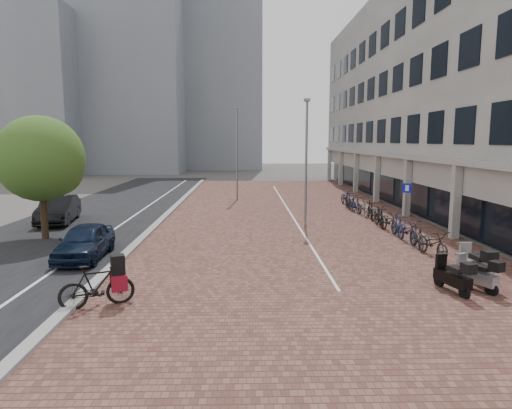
# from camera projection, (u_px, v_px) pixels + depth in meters

# --- Properties ---
(ground) EXTENTS (140.00, 140.00, 0.00)m
(ground) POSITION_uv_depth(u_px,v_px,m) (260.00, 265.00, 15.97)
(ground) COLOR #474442
(ground) RESTS_ON ground
(plaza_brick) EXTENTS (14.50, 42.00, 0.04)m
(plaza_brick) POSITION_uv_depth(u_px,v_px,m) (286.00, 211.00, 27.89)
(plaza_brick) COLOR brown
(plaza_brick) RESTS_ON ground
(street_asphalt) EXTENTS (8.00, 50.00, 0.03)m
(street_asphalt) POSITION_uv_depth(u_px,v_px,m) (107.00, 212.00, 27.62)
(street_asphalt) COLOR black
(street_asphalt) RESTS_ON ground
(curb) EXTENTS (0.35, 42.00, 0.14)m
(curb) POSITION_uv_depth(u_px,v_px,m) (171.00, 211.00, 27.71)
(curb) COLOR gray
(curb) RESTS_ON ground
(lane_line) EXTENTS (0.12, 44.00, 0.00)m
(lane_line) POSITION_uv_depth(u_px,v_px,m) (140.00, 212.00, 27.67)
(lane_line) COLOR white
(lane_line) RESTS_ON street_asphalt
(parking_line) EXTENTS (0.10, 30.00, 0.00)m
(parking_line) POSITION_uv_depth(u_px,v_px,m) (289.00, 211.00, 27.89)
(parking_line) COLOR white
(parking_line) RESTS_ON plaza_brick
(office_building) EXTENTS (8.40, 40.00, 15.00)m
(office_building) POSITION_uv_depth(u_px,v_px,m) (441.00, 81.00, 30.92)
(office_building) COLOR #A8A8A3
(office_building) RESTS_ON ground
(bg_towers) EXTENTS (33.00, 23.00, 32.00)m
(bg_towers) POSITION_uv_depth(u_px,v_px,m) (145.00, 70.00, 62.06)
(bg_towers) COLOR gray
(bg_towers) RESTS_ON ground
(car_navy) EXTENTS (1.64, 3.84, 1.29)m
(car_navy) POSITION_uv_depth(u_px,v_px,m) (85.00, 241.00, 16.72)
(car_navy) COLOR black
(car_navy) RESTS_ON ground
(car_dark) EXTENTS (2.24, 4.58, 1.45)m
(car_dark) POSITION_uv_depth(u_px,v_px,m) (58.00, 209.00, 23.94)
(car_dark) COLOR black
(car_dark) RESTS_ON ground
(hero_bike) EXTENTS (1.99, 1.24, 1.36)m
(hero_bike) POSITION_uv_depth(u_px,v_px,m) (97.00, 285.00, 11.81)
(hero_bike) COLOR black
(hero_bike) RESTS_ON ground
(shoes) EXTENTS (0.40, 0.36, 0.09)m
(shoes) POSITION_uv_depth(u_px,v_px,m) (99.00, 294.00, 12.81)
(shoes) COLOR black
(shoes) RESTS_ON ground
(scooter_front) EXTENTS (0.65, 1.72, 1.16)m
(scooter_front) POSITION_uv_depth(u_px,v_px,m) (475.00, 264.00, 13.93)
(scooter_front) COLOR #9A9A9F
(scooter_front) RESTS_ON ground
(scooter_mid) EXTENTS (0.82, 1.59, 1.05)m
(scooter_mid) POSITION_uv_depth(u_px,v_px,m) (452.00, 275.00, 12.94)
(scooter_mid) COLOR black
(scooter_mid) RESTS_ON ground
(scooter_back) EXTENTS (1.10, 1.56, 1.04)m
(scooter_back) POSITION_uv_depth(u_px,v_px,m) (476.00, 274.00, 13.12)
(scooter_back) COLOR #ACACB1
(scooter_back) RESTS_ON ground
(parking_sign) EXTENTS (0.46, 0.18, 2.26)m
(parking_sign) POSITION_uv_depth(u_px,v_px,m) (406.00, 199.00, 22.37)
(parking_sign) COLOR slate
(parking_sign) RESTS_ON ground
(lamp_near) EXTENTS (0.12, 0.12, 6.35)m
(lamp_near) POSITION_uv_depth(u_px,v_px,m) (306.00, 164.00, 22.69)
(lamp_near) COLOR gray
(lamp_near) RESTS_ON ground
(lamp_far) EXTENTS (0.12, 0.12, 6.68)m
(lamp_far) POSITION_uv_depth(u_px,v_px,m) (237.00, 155.00, 32.62)
(lamp_far) COLOR slate
(lamp_far) RESTS_ON ground
(street_tree) EXTENTS (3.75, 3.75, 5.46)m
(street_tree) POSITION_uv_depth(u_px,v_px,m) (44.00, 161.00, 19.79)
(street_tree) COLOR #382619
(street_tree) RESTS_ON ground
(bike_row) EXTENTS (1.34, 15.82, 1.05)m
(bike_row) POSITION_uv_depth(u_px,v_px,m) (375.00, 214.00, 23.87)
(bike_row) COLOR black
(bike_row) RESTS_ON ground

